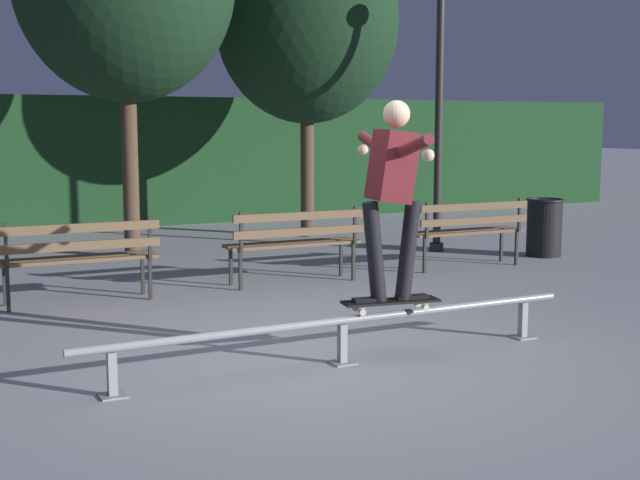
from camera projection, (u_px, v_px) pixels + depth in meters
ground_plane at (331, 358)px, 6.78m from camera, size 90.00×90.00×0.00m
hedge_backdrop at (75, 162)px, 15.22m from camera, size 24.00×1.20×2.31m
grind_rail at (342, 327)px, 6.58m from camera, size 4.17×0.18×0.37m
skateboard at (391, 302)px, 6.75m from camera, size 0.80×0.33×0.09m
skateboarder at (392, 183)px, 6.63m from camera, size 0.63×1.39×1.56m
park_bench_left_center at (79, 252)px, 8.71m from camera, size 1.61×0.46×0.88m
park_bench_right_center at (296, 238)px, 9.81m from camera, size 1.61×0.46×0.88m
park_bench_rightmost at (469, 226)px, 10.91m from camera, size 1.61×0.46×0.88m
tree_far_right at (307, 22)px, 13.63m from camera, size 2.92×2.92×5.04m
lamp_post_right at (440, 77)px, 12.09m from camera, size 0.32×0.32×3.90m
trash_can at (544, 227)px, 11.92m from camera, size 0.52×0.52×0.80m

